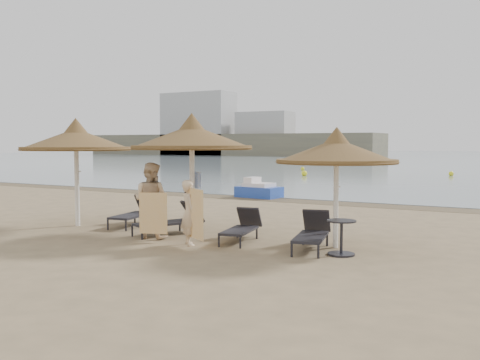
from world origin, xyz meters
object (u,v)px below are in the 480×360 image
object	(u,v)px
palapa_center	(192,138)
lounger_near_left	(172,220)
lounger_far_left	(136,212)
pedal_boat	(258,190)
side_table	(341,239)
palapa_right	(337,152)
person_left	(151,194)
lounger_near_right	(242,227)
lounger_far_right	(313,232)
person_right	(189,207)
palapa_left	(76,140)

from	to	relation	value
palapa_center	lounger_near_left	size ratio (longest dim) A/B	1.64
lounger_far_left	pedal_boat	world-z (taller)	pedal_boat
lounger_far_left	side_table	bearing A→B (deg)	-19.17
palapa_right	pedal_boat	size ratio (longest dim) A/B	1.38
lounger_far_left	person_left	world-z (taller)	person_left
palapa_right	person_left	size ratio (longest dim) A/B	1.26
side_table	palapa_center	bearing A→B (deg)	171.07
lounger_near_right	lounger_far_left	bearing A→B (deg)	159.87
lounger_near_right	person_left	distance (m)	2.44
side_table	pedal_boat	distance (m)	12.12
palapa_right	side_table	bearing A→B (deg)	-62.10
lounger_far_left	lounger_near_right	world-z (taller)	lounger_far_left
lounger_near_right	lounger_near_left	bearing A→B (deg)	171.42
person_left	pedal_boat	size ratio (longest dim) A/B	1.10
lounger_near_right	palapa_right	bearing A→B (deg)	-3.56
lounger_far_right	lounger_near_right	bearing A→B (deg)	164.79
palapa_right	lounger_near_right	size ratio (longest dim) A/B	1.54
palapa_center	lounger_near_left	world-z (taller)	palapa_center
palapa_center	palapa_right	xyz separation A→B (m)	(3.92, 0.04, -0.33)
lounger_far_left	person_left	bearing A→B (deg)	-50.06
lounger_near_left	pedal_boat	distance (m)	9.77
lounger_near_right	person_right	size ratio (longest dim) A/B	1.01
lounger_far_right	person_left	bearing A→B (deg)	177.53
palapa_right	side_table	size ratio (longest dim) A/B	3.70
lounger_near_left	palapa_center	bearing A→B (deg)	60.99
palapa_left	lounger_far_left	xyz separation A→B (m)	(1.41, 0.90, -2.09)
palapa_left	lounger_near_right	size ratio (longest dim) A/B	1.74
lounger_far_left	palapa_left	bearing A→B (deg)	-157.12
lounger_far_right	lounger_near_left	bearing A→B (deg)	167.22
palapa_left	pedal_boat	world-z (taller)	palapa_left
lounger_near_left	pedal_boat	world-z (taller)	pedal_boat
lounger_near_left	pedal_boat	xyz separation A→B (m)	(-2.36, 9.48, -0.05)
palapa_center	lounger_near_right	distance (m)	2.74
palapa_center	side_table	bearing A→B (deg)	-8.93
palapa_right	lounger_far_left	xyz separation A→B (m)	(-6.16, 0.36, -1.81)
lounger_near_left	palapa_left	bearing A→B (deg)	-153.04
palapa_right	side_table	world-z (taller)	palapa_right
palapa_left	lounger_far_left	distance (m)	2.68
lounger_far_right	side_table	xyz separation A→B (m)	(0.79, -0.35, -0.02)
person_left	palapa_left	bearing A→B (deg)	-16.98
lounger_near_left	person_left	world-z (taller)	person_left
palapa_right	side_table	distance (m)	2.01
lounger_far_right	person_left	world-z (taller)	person_left
lounger_near_left	lounger_far_right	size ratio (longest dim) A/B	1.00
lounger_far_right	person_right	distance (m)	2.90
palapa_left	person_left	distance (m)	3.46
person_left	pedal_boat	distance (m)	10.49
palapa_center	palapa_left	bearing A→B (deg)	-172.18
person_left	person_right	distance (m)	1.41
palapa_center	lounger_far_left	distance (m)	3.13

